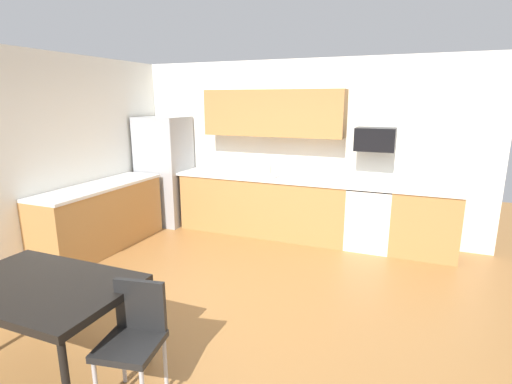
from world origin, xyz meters
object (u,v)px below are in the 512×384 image
Objects in this scene: oven_range at (369,217)px; refrigerator at (165,171)px; microwave at (375,139)px; chair_near_table at (134,333)px; dining_table at (40,291)px.

refrigerator is at bearing -178.66° from oven_range.
microwave is 4.08m from chair_near_table.
refrigerator reaches higher than chair_near_table.
dining_table is 0.85m from chair_near_table.
microwave is (3.41, 0.18, 0.65)m from refrigerator.
oven_range is 1.11m from microwave.
oven_range is 1.69× the size of microwave.
dining_table is at bearing -177.04° from chair_near_table.
dining_table is at bearing -118.22° from microwave.
refrigerator is 3.45m from oven_range.
oven_range reaches higher than dining_table.
refrigerator reaches higher than microwave.
microwave is at bearing 72.16° from chair_near_table.
refrigerator is at bearing 121.75° from chair_near_table.
chair_near_table is (-1.21, -3.75, -1.06)m from microwave.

